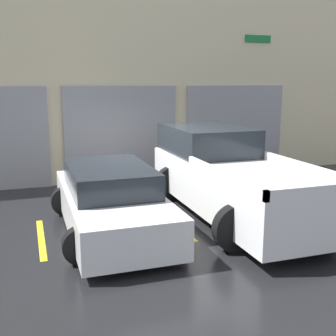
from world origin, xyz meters
name	(u,v)px	position (x,y,z in m)	size (l,w,h in m)	color
ground_plane	(158,207)	(0.00, 0.00, 0.00)	(28.00, 28.00, 0.00)	black
shophouse_building	(125,86)	(-0.01, 3.29, 2.79)	(15.47, 0.68, 5.71)	beige
pickup_truck	(228,175)	(1.36, -0.93, 0.88)	(2.57, 5.58, 1.86)	white
sedan_white	(111,201)	(-1.36, -1.21, 0.62)	(2.17, 4.44, 1.32)	white
parking_stripe_far_left	(41,238)	(-2.73, -1.24, 0.00)	(0.12, 2.20, 0.01)	gold
parking_stripe_left	(176,223)	(0.00, -1.24, 0.00)	(0.12, 2.20, 0.01)	gold
parking_stripe_centre	(286,211)	(2.73, -1.24, 0.00)	(0.12, 2.20, 0.01)	gold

